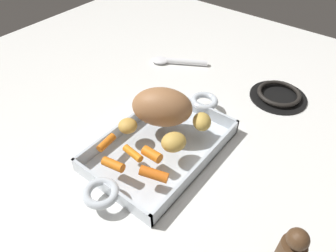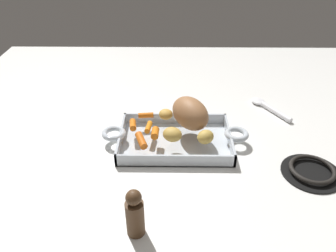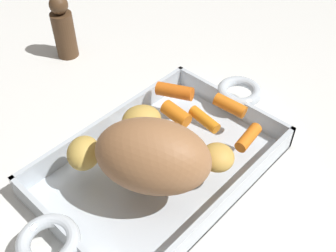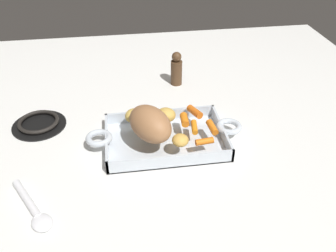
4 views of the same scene
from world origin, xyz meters
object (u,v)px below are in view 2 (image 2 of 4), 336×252
baby_carrot_northeast (155,133)px  baby_carrot_long (149,127)px  potato_golden_large (172,134)px  baby_carrot_southeast (146,115)px  potato_whole (166,114)px  baby_carrot_center_right (133,125)px  potato_near_roast (205,137)px  roasting_dish (175,139)px  baby_carrot_southwest (141,140)px  serving_spoon (267,107)px  stove_burner_rear (312,171)px  pepper_mill (135,214)px  pork_roast (190,113)px

baby_carrot_northeast → baby_carrot_long: baby_carrot_northeast is taller
potato_golden_large → baby_carrot_southeast: bearing=-55.5°
baby_carrot_southeast → potato_whole: 0.07m
baby_carrot_center_right → potato_near_roast: (-0.22, 0.08, 0.01)m
roasting_dish → baby_carrot_northeast: bearing=22.8°
baby_carrot_southwest → serving_spoon: baby_carrot_southwest is taller
stove_burner_rear → serving_spoon: size_ratio=0.91×
baby_carrot_northeast → stove_burner_rear: baby_carrot_northeast is taller
potato_golden_large → pepper_mill: bearing=74.7°
baby_carrot_southeast → baby_carrot_southwest: baby_carrot_southwest is taller
baby_carrot_center_right → baby_carrot_southwest: size_ratio=0.85×
potato_whole → stove_burner_rear: (-0.41, 0.22, -0.05)m
baby_carrot_long → potato_whole: (-0.05, -0.07, 0.01)m
serving_spoon → pepper_mill: bearing=112.3°
baby_carrot_center_right → stove_burner_rear: 0.55m
baby_carrot_southwest → serving_spoon: (-0.45, -0.29, -0.05)m
pork_roast → baby_carrot_northeast: pork_roast is taller
baby_carrot_northeast → baby_carrot_center_right: bearing=-33.2°
baby_carrot_northeast → roasting_dish: bearing=-157.2°
roasting_dish → stove_burner_rear: (-0.38, 0.14, -0.00)m
pork_roast → pepper_mill: bearing=70.1°
baby_carrot_southwest → baby_carrot_long: size_ratio=1.14×
baby_carrot_long → serving_spoon: bearing=-153.9°
baby_carrot_southeast → potato_golden_large: potato_golden_large is taller
pork_roast → pepper_mill: pork_roast is taller
serving_spoon → potato_near_roast: bearing=107.0°
baby_carrot_northeast → potato_whole: bearing=-106.8°
baby_carrot_southwest → potato_near_roast: potato_near_roast is taller
serving_spoon → pork_roast: bearing=92.1°
roasting_dish → stove_burner_rear: roasting_dish is taller
roasting_dish → baby_carrot_southwest: baby_carrot_southwest is taller
baby_carrot_southwest → serving_spoon: bearing=-147.4°
roasting_dish → potato_near_roast: 0.12m
roasting_dish → potato_golden_large: 0.07m
baby_carrot_northeast → stove_burner_rear: bearing=165.5°
potato_near_roast → pepper_mill: bearing=58.3°
baby_carrot_northeast → potato_near_roast: potato_near_roast is taller
baby_carrot_southeast → stove_burner_rear: (-0.48, 0.22, -0.04)m
potato_golden_large → pepper_mill: pepper_mill is taller
roasting_dish → baby_carrot_center_right: (0.13, -0.02, 0.04)m
potato_near_roast → potato_golden_large: (0.10, -0.01, 0.00)m
stove_burner_rear → baby_carrot_center_right: bearing=-17.5°
potato_near_roast → serving_spoon: bearing=-132.7°
baby_carrot_center_right → potato_whole: size_ratio=1.12×
roasting_dish → potato_near_roast: (-0.09, 0.06, 0.05)m
baby_carrot_northeast → baby_carrot_long: (0.02, -0.04, -0.00)m
pork_roast → pepper_mill: (0.14, 0.38, -0.03)m
baby_carrot_southwest → baby_carrot_long: 0.08m
potato_whole → pork_roast: bearing=149.9°
potato_golden_large → serving_spoon: 0.45m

